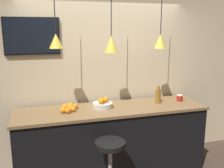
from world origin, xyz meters
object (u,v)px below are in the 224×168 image
(fruit_bowl, at_px, (103,104))
(spread_jar, at_px, (180,98))
(juice_bottle, at_px, (158,96))
(bar_stool, at_px, (110,159))
(mounted_tv, at_px, (32,36))

(fruit_bowl, xyz_separation_m, spread_jar, (1.24, 0.00, -0.00))
(spread_jar, bearing_deg, juice_bottle, 180.00)
(juice_bottle, distance_m, spread_jar, 0.38)
(juice_bottle, bearing_deg, fruit_bowl, -179.74)
(fruit_bowl, distance_m, spread_jar, 1.24)
(bar_stool, bearing_deg, juice_bottle, 33.96)
(fruit_bowl, height_order, mounted_tv, mounted_tv)
(spread_jar, bearing_deg, bar_stool, -154.30)
(bar_stool, distance_m, fruit_bowl, 0.81)
(fruit_bowl, relative_size, juice_bottle, 1.07)
(fruit_bowl, xyz_separation_m, juice_bottle, (0.87, 0.00, 0.06))
(fruit_bowl, bearing_deg, bar_stool, -96.01)
(bar_stool, bearing_deg, mounted_tv, 129.98)
(juice_bottle, xyz_separation_m, spread_jar, (0.37, 0.00, -0.06))
(juice_bottle, xyz_separation_m, mounted_tv, (-1.78, 0.38, 0.89))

